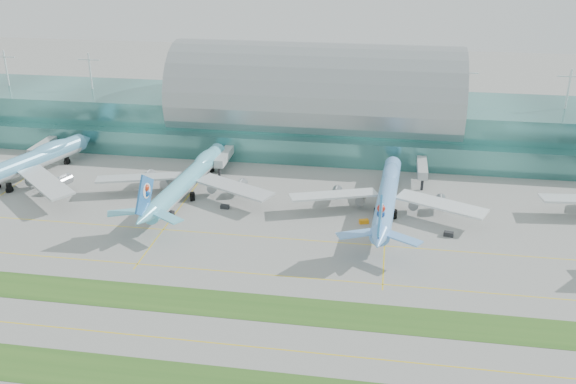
% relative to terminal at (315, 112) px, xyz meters
% --- Properties ---
extents(ground, '(700.00, 700.00, 0.00)m').
position_rel_terminal_xyz_m(ground, '(-0.01, -128.79, -14.23)').
color(ground, gray).
rests_on(ground, ground).
extents(terminal, '(340.00, 69.10, 36.00)m').
position_rel_terminal_xyz_m(terminal, '(0.00, 0.00, 0.00)').
color(terminal, '#3D7A75').
rests_on(terminal, ground).
extents(grass_strip_far, '(420.00, 12.00, 0.08)m').
position_rel_terminal_xyz_m(grass_strip_far, '(-0.01, -126.79, -14.19)').
color(grass_strip_far, '#2D591E').
rests_on(grass_strip_far, ground).
extents(taxiline_b, '(420.00, 0.35, 0.01)m').
position_rel_terminal_xyz_m(taxiline_b, '(-0.01, -142.79, -14.22)').
color(taxiline_b, yellow).
rests_on(taxiline_b, ground).
extents(taxiline_c, '(420.00, 0.35, 0.01)m').
position_rel_terminal_xyz_m(taxiline_c, '(-0.01, -110.79, -14.22)').
color(taxiline_c, yellow).
rests_on(taxiline_c, ground).
extents(taxiline_d, '(420.00, 0.35, 0.01)m').
position_rel_terminal_xyz_m(taxiline_d, '(-0.01, -88.79, -14.22)').
color(taxiline_d, yellow).
rests_on(taxiline_d, ground).
extents(airliner_a, '(69.21, 80.52, 22.91)m').
position_rel_terminal_xyz_m(airliner_a, '(-103.03, -63.30, -7.16)').
color(airliner_a, '#5CA5CC').
rests_on(airliner_a, ground).
extents(airliner_b, '(65.53, 74.70, 20.55)m').
position_rel_terminal_xyz_m(airliner_b, '(-37.41, -61.11, -7.89)').
color(airliner_b, '#64C3DC').
rests_on(airliner_b, ground).
extents(airliner_c, '(64.66, 73.49, 20.22)m').
position_rel_terminal_xyz_m(airliner_c, '(31.67, -64.57, -7.99)').
color(airliner_c, '#6EACF2').
rests_on(airliner_c, ground).
extents(gse_c, '(4.24, 2.62, 1.59)m').
position_rel_terminal_xyz_m(gse_c, '(-39.29, -78.39, -13.43)').
color(gse_c, black).
rests_on(gse_c, ground).
extents(gse_d, '(2.98, 1.77, 1.28)m').
position_rel_terminal_xyz_m(gse_d, '(-22.13, -70.38, -13.59)').
color(gse_d, black).
rests_on(gse_d, ground).
extents(gse_e, '(3.31, 2.37, 1.33)m').
position_rel_terminal_xyz_m(gse_e, '(24.77, -74.46, -13.56)').
color(gse_e, orange).
rests_on(gse_e, ground).
extents(gse_f, '(3.19, 2.08, 1.46)m').
position_rel_terminal_xyz_m(gse_f, '(51.00, -79.32, -13.50)').
color(gse_f, black).
rests_on(gse_f, ground).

